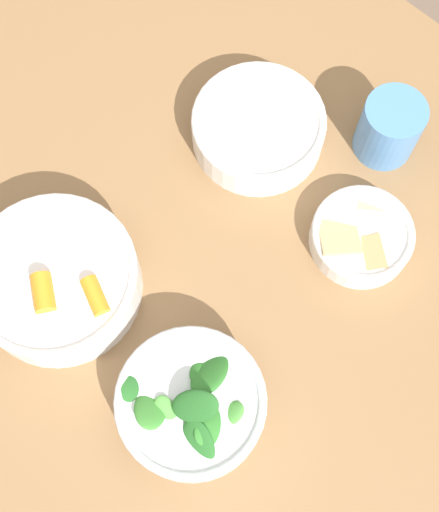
{
  "coord_description": "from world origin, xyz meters",
  "views": [
    {
      "loc": [
        -0.18,
        -0.15,
        1.59
      ],
      "look_at": [
        0.03,
        0.04,
        0.8
      ],
      "focal_mm": 50.0,
      "sensor_mm": 36.0,
      "label": 1
    }
  ],
  "objects_px": {
    "bowl_carrots": "(56,279)",
    "bowl_beans_hotdog": "(258,129)",
    "cup": "(388,128)",
    "bowl_greens": "(191,404)",
    "bowl_cookies": "(361,236)"
  },
  "relations": [
    {
      "from": "bowl_beans_hotdog",
      "to": "bowl_cookies",
      "type": "bearing_deg",
      "value": -96.42
    },
    {
      "from": "cup",
      "to": "bowl_greens",
      "type": "bearing_deg",
      "value": -172.25
    },
    {
      "from": "bowl_carrots",
      "to": "bowl_greens",
      "type": "bearing_deg",
      "value": -88.78
    },
    {
      "from": "cup",
      "to": "bowl_beans_hotdog",
      "type": "bearing_deg",
      "value": 130.0
    },
    {
      "from": "bowl_beans_hotdog",
      "to": "cup",
      "type": "relative_size",
      "value": 1.97
    },
    {
      "from": "bowl_carrots",
      "to": "bowl_cookies",
      "type": "height_order",
      "value": "bowl_carrots"
    },
    {
      "from": "bowl_beans_hotdog",
      "to": "bowl_greens",
      "type": "bearing_deg",
      "value": -149.84
    },
    {
      "from": "bowl_beans_hotdog",
      "to": "bowl_cookies",
      "type": "height_order",
      "value": "bowl_beans_hotdog"
    },
    {
      "from": "bowl_greens",
      "to": "bowl_beans_hotdog",
      "type": "xyz_separation_m",
      "value": [
        0.31,
        0.18,
        -0.01
      ]
    },
    {
      "from": "bowl_beans_hotdog",
      "to": "cup",
      "type": "height_order",
      "value": "cup"
    },
    {
      "from": "bowl_carrots",
      "to": "bowl_greens",
      "type": "height_order",
      "value": "bowl_greens"
    },
    {
      "from": "bowl_cookies",
      "to": "bowl_greens",
      "type": "bearing_deg",
      "value": 178.2
    },
    {
      "from": "bowl_cookies",
      "to": "cup",
      "type": "bearing_deg",
      "value": 27.6
    },
    {
      "from": "bowl_carrots",
      "to": "bowl_beans_hotdog",
      "type": "distance_m",
      "value": 0.31
    },
    {
      "from": "bowl_carrots",
      "to": "bowl_cookies",
      "type": "bearing_deg",
      "value": -37.37
    }
  ]
}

